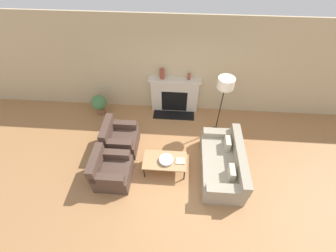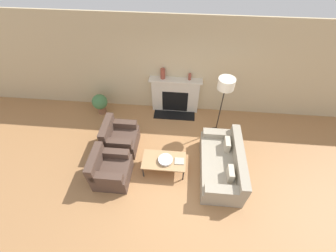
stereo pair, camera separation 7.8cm
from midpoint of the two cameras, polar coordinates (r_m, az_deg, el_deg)
The scene contains 13 objects.
ground_plane at distance 5.68m, azimuth 2.10°, elevation -12.92°, with size 18.00×18.00×0.00m, color #A87547.
wall_back at distance 6.49m, azimuth 4.00°, elevation 14.46°, with size 18.00×0.06×2.90m.
fireplace at distance 6.88m, azimuth 2.18°, elevation 7.70°, with size 1.53×0.59×1.17m.
couch at distance 5.68m, azimuth 14.11°, elevation -9.51°, with size 0.95×1.84×0.79m.
armchair_near at distance 5.57m, azimuth -14.15°, elevation -10.77°, with size 0.83×0.84×0.85m.
armchair_far at distance 6.11m, azimuth -11.82°, elevation -3.11°, with size 0.83×0.84×0.85m.
coffee_table at distance 5.50m, azimuth -0.62°, elevation -8.82°, with size 1.05×0.58×0.40m.
bowl at distance 5.42m, azimuth -0.24°, elevation -8.58°, with size 0.35×0.35×0.08m.
book at distance 5.45m, azimuth 3.31°, elevation -8.88°, with size 0.23×0.20×0.02m.
floor_lamp at distance 5.67m, azimuth 14.74°, elevation 9.34°, with size 0.41×0.41×1.86m.
mantel_vase_left at distance 6.47m, azimuth -0.98°, elevation 13.13°, with size 0.13×0.13×0.30m.
mantel_vase_center_left at distance 6.48m, azimuth 5.87°, elevation 12.33°, with size 0.08×0.08×0.19m.
potted_plant at distance 7.20m, azimuth -16.59°, elevation 5.67°, with size 0.46×0.46×0.66m.
Camera 2 is at (0.09, -2.88, 4.89)m, focal length 24.00 mm.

